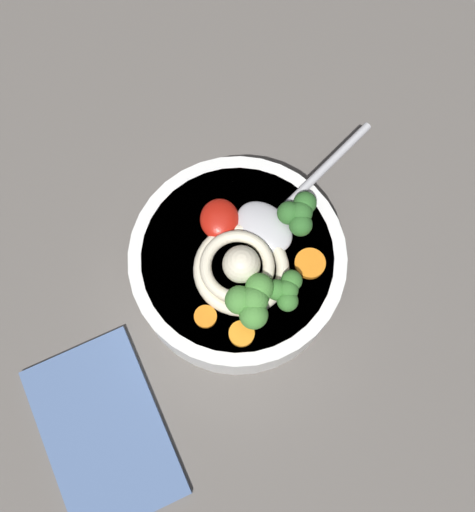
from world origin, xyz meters
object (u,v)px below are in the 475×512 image
object	(u,v)px
soup_bowl	(238,265)
folded_napkin	(104,432)
soup_spoon	(274,217)
noodle_pile	(240,264)

from	to	relation	value
soup_bowl	folded_napkin	bearing A→B (deg)	-37.62
soup_bowl	folded_napkin	xyz separation A→B (cm)	(16.21, -12.49, -2.99)
soup_spoon	folded_napkin	bearing A→B (deg)	-176.00
soup_bowl	folded_napkin	distance (cm)	20.68
noodle_pile	soup_bowl	bearing A→B (deg)	-166.09
noodle_pile	soup_spoon	size ratio (longest dim) A/B	0.66
soup_spoon	folded_napkin	xyz separation A→B (cm)	(19.92, -15.90, -6.96)
soup_spoon	noodle_pile	bearing A→B (deg)	-170.06
noodle_pile	folded_napkin	world-z (taller)	noodle_pile
folded_napkin	soup_spoon	bearing A→B (deg)	141.39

